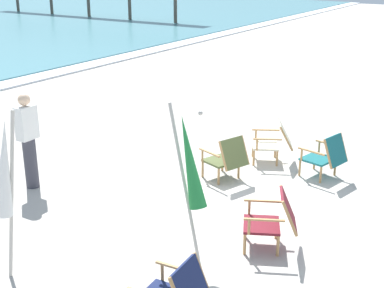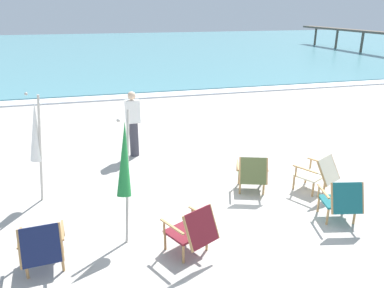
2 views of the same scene
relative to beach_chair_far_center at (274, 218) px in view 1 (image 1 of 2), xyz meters
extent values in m
plane|color=#B2AAA0|center=(0.76, 0.93, -0.43)|extent=(80.00, 80.00, 0.00)
cube|color=maroon|center=(-0.07, 0.14, -0.11)|extent=(0.68, 0.66, 0.04)
cube|color=maroon|center=(0.08, -0.17, 0.13)|extent=(0.55, 0.43, 0.49)
cylinder|color=#AD7F4C|center=(-0.37, 0.23, -0.27)|extent=(0.04, 0.04, 0.32)
cylinder|color=#AD7F4C|center=(0.04, 0.44, -0.27)|extent=(0.04, 0.04, 0.32)
cylinder|color=#AD7F4C|center=(-0.18, -0.16, -0.27)|extent=(0.04, 0.04, 0.32)
cylinder|color=#AD7F4C|center=(0.24, 0.05, -0.27)|extent=(0.04, 0.04, 0.32)
cube|color=#AD7F4C|center=(-0.31, 0.00, 0.11)|extent=(0.27, 0.49, 0.02)
cylinder|color=#AD7F4C|center=(-0.39, 0.17, 0.00)|extent=(0.04, 0.04, 0.22)
cube|color=#AD7F4C|center=(0.19, 0.25, 0.11)|extent=(0.27, 0.49, 0.02)
cylinder|color=#AD7F4C|center=(0.11, 0.41, 0.00)|extent=(0.04, 0.04, 0.22)
cylinder|color=#AD7F4C|center=(-0.15, -0.28, 0.13)|extent=(0.14, 0.23, 0.49)
cylinder|color=#AD7F4C|center=(0.31, -0.05, 0.13)|extent=(0.14, 0.23, 0.49)
cube|color=#19234C|center=(-2.08, -0.03, 0.13)|extent=(0.51, 0.27, 0.49)
cube|color=#AD7F4C|center=(-1.83, 0.31, 0.11)|extent=(0.08, 0.53, 0.02)
cylinder|color=#AD7F4C|center=(-1.85, 0.50, 0.00)|extent=(0.04, 0.04, 0.22)
cylinder|color=#AD7F4C|center=(-1.83, -0.01, 0.13)|extent=(0.06, 0.24, 0.50)
cube|color=#515B33|center=(1.72, 1.78, -0.11)|extent=(0.65, 0.62, 0.04)
cube|color=#515B33|center=(1.61, 1.45, 0.13)|extent=(0.54, 0.38, 0.49)
cylinder|color=#AD7F4C|center=(1.57, 2.06, -0.27)|extent=(0.04, 0.04, 0.32)
cylinder|color=#AD7F4C|center=(2.01, 1.90, -0.27)|extent=(0.04, 0.04, 0.32)
cylinder|color=#AD7F4C|center=(1.42, 1.65, -0.27)|extent=(0.04, 0.04, 0.32)
cylinder|color=#AD7F4C|center=(1.87, 1.49, -0.27)|extent=(0.04, 0.04, 0.32)
cube|color=#AD7F4C|center=(1.45, 1.85, 0.11)|extent=(0.21, 0.51, 0.02)
cylinder|color=#AD7F4C|center=(1.51, 2.03, 0.00)|extent=(0.04, 0.04, 0.22)
cube|color=#AD7F4C|center=(1.97, 1.67, 0.11)|extent=(0.21, 0.51, 0.02)
cylinder|color=#AD7F4C|center=(2.04, 1.84, 0.00)|extent=(0.04, 0.04, 0.22)
cylinder|color=#AD7F4C|center=(1.36, 1.54, 0.13)|extent=(0.12, 0.24, 0.50)
cylinder|color=#AD7F4C|center=(1.85, 1.37, 0.13)|extent=(0.12, 0.24, 0.50)
cube|color=#196066|center=(2.72, 0.36, -0.11)|extent=(0.61, 0.58, 0.04)
cube|color=#196066|center=(2.64, 0.04, 0.13)|extent=(0.53, 0.32, 0.50)
cylinder|color=#AD7F4C|center=(2.54, 0.62, -0.27)|extent=(0.04, 0.04, 0.32)
cylinder|color=#AD7F4C|center=(2.99, 0.52, -0.27)|extent=(0.04, 0.04, 0.32)
cylinder|color=#AD7F4C|center=(2.44, 0.20, -0.27)|extent=(0.04, 0.04, 0.32)
cylinder|color=#AD7F4C|center=(2.90, 0.10, -0.27)|extent=(0.04, 0.04, 0.32)
cube|color=#AD7F4C|center=(2.44, 0.40, 0.11)|extent=(0.15, 0.52, 0.02)
cylinder|color=#AD7F4C|center=(2.48, 0.58, 0.00)|extent=(0.04, 0.04, 0.22)
cube|color=#AD7F4C|center=(2.99, 0.28, 0.11)|extent=(0.15, 0.52, 0.02)
cylinder|color=#AD7F4C|center=(3.03, 0.46, 0.00)|extent=(0.04, 0.04, 0.22)
cylinder|color=#AD7F4C|center=(2.40, 0.09, 0.13)|extent=(0.09, 0.22, 0.50)
cylinder|color=#AD7F4C|center=(2.89, -0.02, 0.13)|extent=(0.09, 0.22, 0.50)
cube|color=beige|center=(2.87, 1.46, -0.11)|extent=(0.68, 0.67, 0.04)
cube|color=beige|center=(3.04, 1.14, 0.12)|extent=(0.57, 0.48, 0.47)
cylinder|color=#AD7F4C|center=(2.56, 1.54, -0.27)|extent=(0.04, 0.04, 0.32)
cylinder|color=#AD7F4C|center=(2.97, 1.76, -0.27)|extent=(0.04, 0.04, 0.32)
cylinder|color=#AD7F4C|center=(2.76, 1.16, -0.27)|extent=(0.04, 0.04, 0.32)
cylinder|color=#AD7F4C|center=(3.17, 1.38, -0.27)|extent=(0.04, 0.04, 0.32)
cube|color=#AD7F4C|center=(2.63, 1.31, 0.11)|extent=(0.28, 0.48, 0.02)
cylinder|color=#AD7F4C|center=(2.54, 1.48, 0.00)|extent=(0.04, 0.04, 0.22)
cube|color=#AD7F4C|center=(3.12, 1.57, 0.11)|extent=(0.28, 0.48, 0.02)
cylinder|color=#AD7F4C|center=(3.03, 1.74, 0.00)|extent=(0.04, 0.04, 0.22)
cylinder|color=#AD7F4C|center=(2.81, 1.02, 0.12)|extent=(0.17, 0.27, 0.48)
cylinder|color=#AD7F4C|center=(3.26, 1.26, 0.12)|extent=(0.17, 0.27, 0.48)
cylinder|color=#B7B2A8|center=(-0.83, 0.86, 0.58)|extent=(0.25, 0.62, 2.03)
cone|color=#23843D|center=(-0.86, 0.76, 0.93)|extent=(0.38, 0.58, 1.17)
sphere|color=#B7B2A8|center=(-0.93, 0.58, 1.58)|extent=(0.06, 0.06, 0.06)
cylinder|color=#B7B2A8|center=(-2.27, 2.36, 0.61)|extent=(0.27, 0.19, 2.09)
cone|color=white|center=(-2.30, 2.38, 0.98)|extent=(0.42, 0.37, 1.17)
cylinder|color=#383842|center=(-0.35, 4.28, 0.00)|extent=(0.22, 0.22, 0.86)
cube|color=white|center=(-0.35, 4.28, 0.71)|extent=(0.35, 0.21, 0.56)
sphere|color=beige|center=(-0.35, 4.28, 1.10)|extent=(0.20, 0.20, 0.20)
cylinder|color=brown|center=(20.09, 15.18, 0.43)|extent=(0.20, 0.20, 1.73)
cylinder|color=brown|center=(20.09, 18.52, 0.43)|extent=(0.20, 0.20, 1.73)
cylinder|color=brown|center=(20.09, 21.87, 0.43)|extent=(0.20, 0.20, 1.73)
cylinder|color=brown|center=(20.09, 25.21, 0.43)|extent=(0.20, 0.20, 1.73)
cylinder|color=brown|center=(20.09, 28.56, 0.43)|extent=(0.20, 0.20, 1.73)
camera|label=1|loc=(-5.95, -2.49, 3.27)|focal=50.00mm
camera|label=2|loc=(-1.24, -4.57, 3.08)|focal=35.00mm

